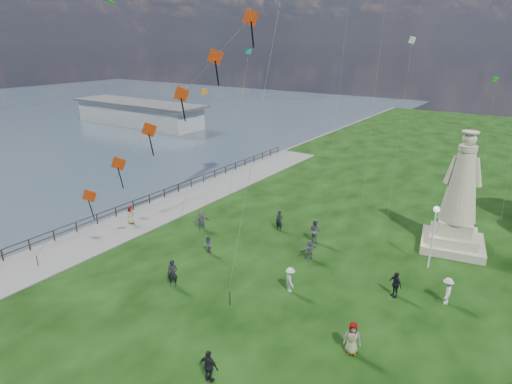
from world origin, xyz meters
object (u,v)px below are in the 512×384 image
Objects in this scene: person_2 at (290,280)px; person_5 at (202,220)px; person_10 at (131,216)px; person_11 at (310,250)px; pier_pavilion at (138,113)px; person_3 at (209,366)px; person_4 at (352,338)px; person_6 at (279,221)px; person_7 at (315,231)px; person_1 at (208,245)px; person_8 at (447,291)px; person_0 at (173,273)px; statue at (458,206)px; person_9 at (395,284)px; lamppost at (434,224)px.

person_5 reaches higher than person_2.
person_11 is (15.80, 3.08, -0.01)m from person_10.
person_11 is (53.80, -31.17, -1.07)m from pier_pavilion.
person_10 is at bearing -35.37° from person_3.
person_4 reaches higher than person_2.
person_10 is at bearing 145.23° from person_4.
person_10 is (-22.21, 4.61, -0.12)m from person_4.
person_6 is 0.92× the size of person_7.
pier_pavilion is 51.17m from person_10.
person_1 is 16.44m from person_8.
person_6 is at bearing 52.55° from person_0.
person_3 is 7.31m from person_4.
person_5 is at bearing -166.29° from statue.
person_8 is at bearing -179.10° from person_7.
person_1 is (-1.01, 4.69, -0.20)m from person_0.
person_0 is 1.10× the size of person_9.
person_6 is at bearing -169.99° from person_9.
person_10 is at bearing -55.19° from person_11.
pier_pavilion is 70.66m from person_8.
person_1 is (47.12, -34.69, -1.11)m from pier_pavilion.
person_4 is 22.69m from person_10.
person_0 is at bearing -138.09° from lamppost.
person_10 is at bearing -89.42° from person_8.
statue reaches higher than person_6.
lamppost is 11.62m from person_4.
lamppost is (-0.73, -4.31, -0.08)m from statue.
person_11 is at bearing -33.37° from person_2.
person_9 reaches higher than person_10.
person_1 is at bearing -153.41° from statue.
person_9 is (11.05, -4.32, -0.05)m from person_6.
person_2 is at bearing -90.42° from person_3.
lamppost reaches higher than pier_pavilion.
pier_pavilion is at bearing 109.54° from person_0.
person_0 reaches higher than person_8.
person_0 is at bearing 159.38° from person_4.
person_11 reaches higher than person_1.
person_6 reaches higher than person_8.
person_7 reaches higher than person_5.
person_2 reaches higher than person_1.
person_5 is at bearing 24.54° from person_2.
person_4 is 17.93m from person_5.
person_3 is at bearing -109.10° from lamppost.
statue is at bearing 18.40° from person_6.
person_5 is (-16.39, 7.27, -0.07)m from person_4.
person_2 reaches higher than person_11.
person_3 is at bearing -72.21° from person_6.
statue is 5.09× the size of person_6.
person_9 is at bearing -100.17° from lamppost.
person_5 is 19.43m from person_8.
person_2 is at bearing -129.13° from lamppost.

